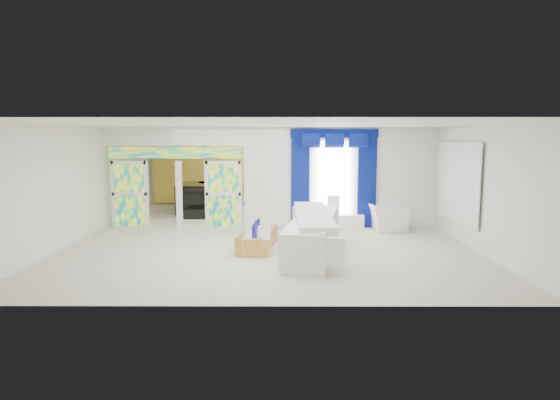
{
  "coord_description": "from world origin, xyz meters",
  "views": [
    {
      "loc": [
        0.34,
        -13.38,
        2.68
      ],
      "look_at": [
        0.3,
        -1.2,
        1.1
      ],
      "focal_mm": 30.64,
      "sensor_mm": 36.0,
      "label": 1
    }
  ],
  "objects_px": {
    "coffee_table": "(258,240)",
    "grand_piano": "(202,197)",
    "white_sofa": "(314,234)",
    "armchair": "(387,217)",
    "console_table": "(343,221)"
  },
  "relations": [
    {
      "from": "white_sofa",
      "to": "console_table",
      "type": "relative_size",
      "value": 3.54
    },
    {
      "from": "white_sofa",
      "to": "console_table",
      "type": "height_order",
      "value": "white_sofa"
    },
    {
      "from": "console_table",
      "to": "armchair",
      "type": "bearing_deg",
      "value": -13.18
    },
    {
      "from": "armchair",
      "to": "grand_piano",
      "type": "distance_m",
      "value": 7.01
    },
    {
      "from": "white_sofa",
      "to": "grand_piano",
      "type": "bearing_deg",
      "value": 130.83
    },
    {
      "from": "coffee_table",
      "to": "grand_piano",
      "type": "height_order",
      "value": "grand_piano"
    },
    {
      "from": "white_sofa",
      "to": "grand_piano",
      "type": "distance_m",
      "value": 7.25
    },
    {
      "from": "console_table",
      "to": "white_sofa",
      "type": "bearing_deg",
      "value": -110.05
    },
    {
      "from": "armchair",
      "to": "coffee_table",
      "type": "bearing_deg",
      "value": 122.01
    },
    {
      "from": "white_sofa",
      "to": "armchair",
      "type": "relative_size",
      "value": 3.74
    },
    {
      "from": "coffee_table",
      "to": "grand_piano",
      "type": "bearing_deg",
      "value": 111.46
    },
    {
      "from": "white_sofa",
      "to": "armchair",
      "type": "height_order",
      "value": "white_sofa"
    },
    {
      "from": "armchair",
      "to": "grand_piano",
      "type": "height_order",
      "value": "grand_piano"
    },
    {
      "from": "coffee_table",
      "to": "grand_piano",
      "type": "distance_m",
      "value": 6.39
    },
    {
      "from": "console_table",
      "to": "grand_piano",
      "type": "distance_m",
      "value": 5.8
    }
  ]
}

